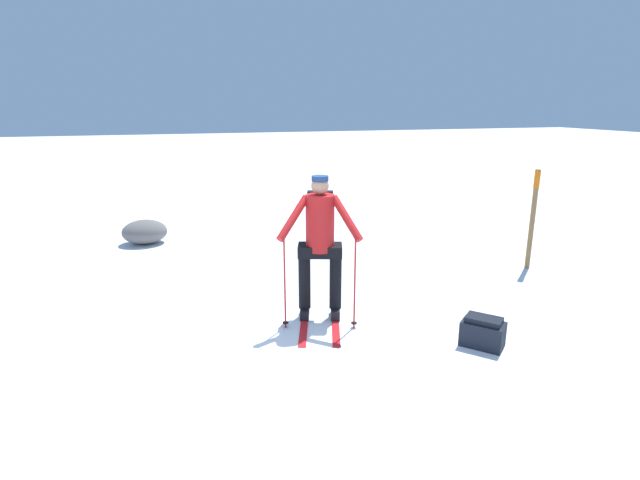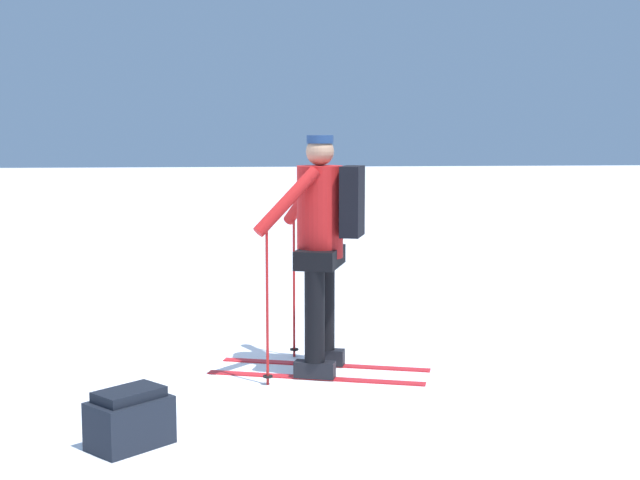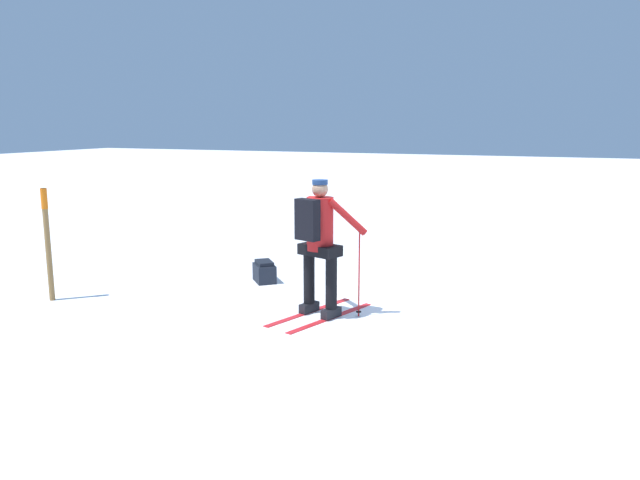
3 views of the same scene
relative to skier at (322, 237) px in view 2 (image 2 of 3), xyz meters
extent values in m
plane|color=white|center=(0.61, 0.77, -1.03)|extent=(80.00, 80.00, 0.00)
cube|color=red|center=(-0.18, 0.08, -1.03)|extent=(0.59, 1.59, 0.01)
cube|color=black|center=(-0.18, 0.08, -0.96)|extent=(0.20, 0.32, 0.12)
cylinder|color=black|center=(-0.18, 0.08, -0.53)|extent=(0.15, 0.15, 0.75)
cube|color=red|center=(0.19, -0.04, -1.03)|extent=(0.59, 1.59, 0.01)
cube|color=black|center=(0.19, -0.04, -0.96)|extent=(0.20, 0.32, 0.12)
cylinder|color=black|center=(0.19, -0.04, -0.53)|extent=(0.15, 0.15, 0.75)
cube|color=black|center=(0.01, 0.02, -0.15)|extent=(0.60, 0.44, 0.14)
cylinder|color=red|center=(0.01, 0.02, 0.19)|extent=(0.35, 0.35, 0.68)
sphere|color=tan|center=(0.01, 0.02, 0.64)|extent=(0.21, 0.21, 0.21)
cylinder|color=navy|center=(0.01, 0.02, 0.73)|extent=(0.20, 0.20, 0.06)
cube|color=black|center=(-0.07, -0.21, 0.27)|extent=(0.34, 0.23, 0.52)
cylinder|color=red|center=(-0.29, 0.43, -0.45)|extent=(0.02, 0.02, 1.17)
cylinder|color=black|center=(-0.29, 0.43, -0.97)|extent=(0.07, 0.07, 0.01)
cylinder|color=red|center=(-0.24, 0.28, 0.29)|extent=(0.27, 0.52, 0.49)
cylinder|color=red|center=(0.49, 0.18, -0.45)|extent=(0.02, 0.02, 1.17)
cylinder|color=black|center=(0.49, 0.18, -0.97)|extent=(0.07, 0.07, 0.01)
cylinder|color=red|center=(0.35, 0.09, 0.29)|extent=(0.49, 0.35, 0.49)
cube|color=black|center=(-1.49, 1.29, -0.89)|extent=(0.52, 0.53, 0.28)
cube|color=black|center=(-1.49, 1.29, -0.72)|extent=(0.43, 0.44, 0.06)
camera|label=1|loc=(1.74, 5.56, 1.59)|focal=28.00mm
camera|label=2|loc=(-6.56, 0.72, 0.78)|focal=50.00mm
camera|label=3|loc=(3.07, -7.27, 1.48)|focal=35.00mm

